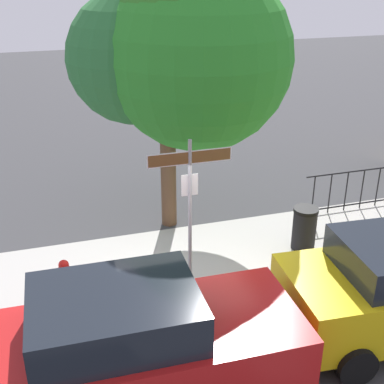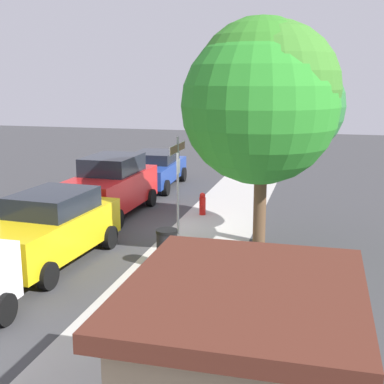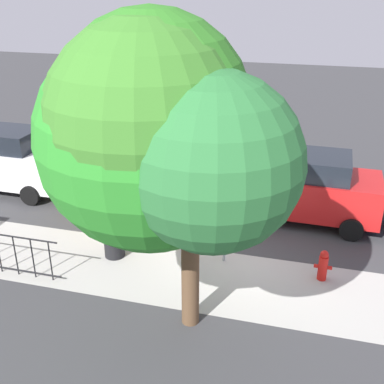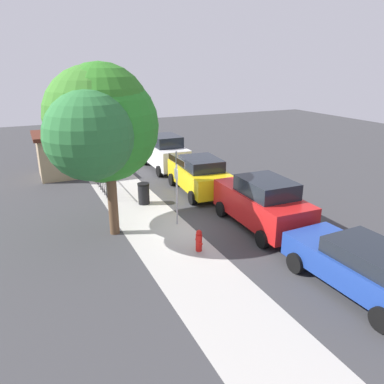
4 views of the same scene
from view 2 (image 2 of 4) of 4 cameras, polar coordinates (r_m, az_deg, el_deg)
ground_plane at (r=16.40m, az=-2.50°, el=-4.12°), size 60.00×60.00×0.00m
sidewalk_strip at (r=14.23m, az=0.21°, el=-6.72°), size 24.00×2.60×0.00m
street_sign at (r=15.43m, az=-1.58°, el=2.82°), size 1.58×0.07×2.98m
shade_tree at (r=13.99m, az=8.31°, el=10.23°), size 4.86×4.27×6.22m
car_blue at (r=22.58m, az=-4.16°, el=2.54°), size 4.51×2.22×1.50m
car_red at (r=18.12m, az=-8.92°, el=0.65°), size 4.59×2.15×2.03m
car_yellow at (r=13.81m, az=-15.32°, el=-3.79°), size 4.57×2.33×1.81m
iron_fence at (r=10.37m, az=0.47°, el=-10.96°), size 3.71×0.04×1.07m
utility_shed at (r=6.44m, az=5.53°, el=-19.87°), size 3.05×2.63×2.45m
fire_hydrant at (r=18.02m, az=1.16°, el=-1.31°), size 0.42×0.22×0.78m
trash_bin at (r=13.10m, az=-2.76°, el=-6.19°), size 0.55×0.55×0.98m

